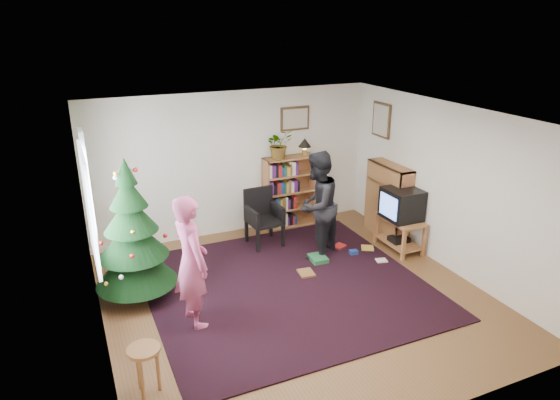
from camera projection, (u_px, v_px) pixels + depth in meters
name	position (u px, v px, depth m)	size (l,w,h in m)	color
floor	(295.00, 297.00, 6.91)	(5.00, 5.00, 0.00)	brown
ceiling	(298.00, 117.00, 6.04)	(5.00, 5.00, 0.00)	white
wall_back	(234.00, 164.00, 8.62)	(5.00, 0.02, 2.50)	silver
wall_front	(421.00, 311.00, 4.33)	(5.00, 0.02, 2.50)	silver
wall_left	(93.00, 247.00, 5.52)	(0.02, 5.00, 2.50)	silver
wall_right	(448.00, 188.00, 7.42)	(0.02, 5.00, 2.50)	silver
rug	(286.00, 286.00, 7.16)	(3.80, 3.60, 0.02)	black
window_pane	(89.00, 207.00, 5.96)	(0.04, 1.20, 1.40)	silver
curtain	(88.00, 190.00, 6.58)	(0.06, 0.35, 1.60)	silver
picture_back	(295.00, 119.00, 8.79)	(0.55, 0.03, 0.42)	#4C3319
picture_right	(381.00, 120.00, 8.67)	(0.03, 0.50, 0.60)	#4C3319
christmas_tree	(133.00, 241.00, 6.64)	(1.10, 1.10, 1.99)	#3F2816
bookshelf_back	(289.00, 191.00, 9.06)	(0.95, 0.30, 1.30)	#A05E39
bookshelf_right	(388.00, 200.00, 8.59)	(0.30, 0.95, 1.30)	#A05E39
tv_stand	(399.00, 231.00, 8.21)	(0.46, 0.82, 0.55)	#A05E39
crt_tv	(402.00, 204.00, 8.05)	(0.53, 0.57, 0.50)	black
armchair	(262.00, 214.00, 8.38)	(0.56, 0.56, 0.96)	black
stool	(145.00, 359.00, 4.99)	(0.33, 0.33, 0.55)	#A05E39
person_standing	(191.00, 262.00, 6.03)	(0.62, 0.41, 1.71)	#B74975
person_by_chair	(317.00, 205.00, 7.80)	(0.84, 0.66, 1.73)	black
potted_plant	(279.00, 144.00, 8.67)	(0.46, 0.40, 0.51)	gray
table_lamp	(305.00, 144.00, 8.88)	(0.24, 0.24, 0.31)	#A57F33
floor_clutter	(345.00, 256.00, 7.99)	(1.52, 0.91, 0.08)	#A51E19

